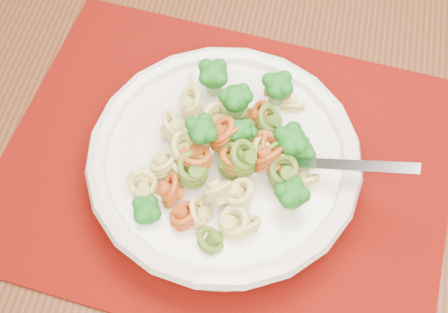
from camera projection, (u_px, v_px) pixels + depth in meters
The scene contains 5 objects.
dining_table at pixel (226, 97), 0.78m from camera, with size 1.74×1.38×0.74m.
placemat at pixel (226, 166), 0.62m from camera, with size 0.44×0.34×0.00m, color #580403.
pasta_bowl at pixel (224, 162), 0.59m from camera, with size 0.26×0.26×0.05m.
pasta_broccoli_heap at pixel (224, 153), 0.58m from camera, with size 0.22×0.22×0.06m, color tan, non-canonical shape.
fork at pixel (269, 161), 0.57m from camera, with size 0.19×0.02×0.01m, color silver, non-canonical shape.
Camera 1 is at (-0.11, 0.01, 1.29)m, focal length 50.00 mm.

